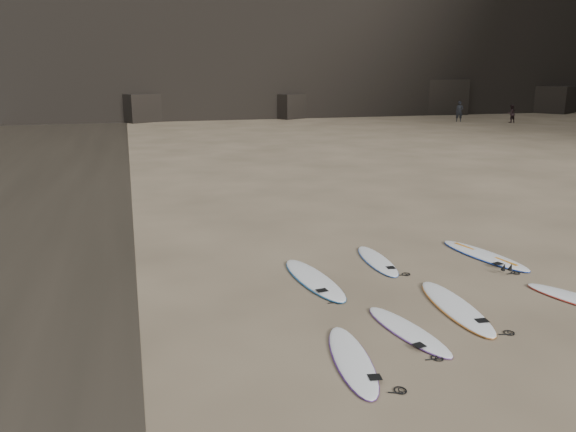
# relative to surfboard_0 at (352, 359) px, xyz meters

# --- Properties ---
(ground) EXTENTS (240.00, 240.00, 0.00)m
(ground) POSITION_rel_surfboard_0_xyz_m (3.77, 1.12, -0.04)
(ground) COLOR #897559
(ground) RESTS_ON ground
(surfboard_0) EXTENTS (0.91, 2.41, 0.08)m
(surfboard_0) POSITION_rel_surfboard_0_xyz_m (0.00, 0.00, 0.00)
(surfboard_0) COLOR white
(surfboard_0) RESTS_ON ground
(surfboard_1) EXTENTS (0.93, 2.30, 0.08)m
(surfboard_1) POSITION_rel_surfboard_0_xyz_m (1.34, 0.69, -0.00)
(surfboard_1) COLOR white
(surfboard_1) RESTS_ON ground
(surfboard_2) EXTENTS (0.88, 2.77, 0.10)m
(surfboard_2) POSITION_rel_surfboard_0_xyz_m (2.72, 1.35, 0.01)
(surfboard_2) COLOR white
(surfboard_2) RESTS_ON ground
(surfboard_5) EXTENTS (0.96, 2.85, 0.10)m
(surfboard_5) POSITION_rel_surfboard_0_xyz_m (0.53, 3.53, 0.01)
(surfboard_5) COLOR white
(surfboard_5) RESTS_ON ground
(surfboard_6) EXTENTS (0.72, 2.34, 0.08)m
(surfboard_6) POSITION_rel_surfboard_0_xyz_m (2.41, 4.31, -0.00)
(surfboard_6) COLOR white
(surfboard_6) RESTS_ON ground
(surfboard_7) EXTENTS (1.20, 2.81, 0.10)m
(surfboard_7) POSITION_rel_surfboard_0_xyz_m (5.14, 3.95, 0.01)
(surfboard_7) COLOR white
(surfboard_7) RESTS_ON ground
(person_a) EXTENTS (0.80, 0.70, 1.83)m
(person_a) POSITION_rel_surfboard_0_xyz_m (25.82, 37.83, 0.87)
(person_a) COLOR black
(person_a) RESTS_ON ground
(person_b) EXTENTS (0.81, 0.66, 1.57)m
(person_b) POSITION_rel_surfboard_0_xyz_m (29.81, 35.81, 0.74)
(person_b) COLOR black
(person_b) RESTS_ON ground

